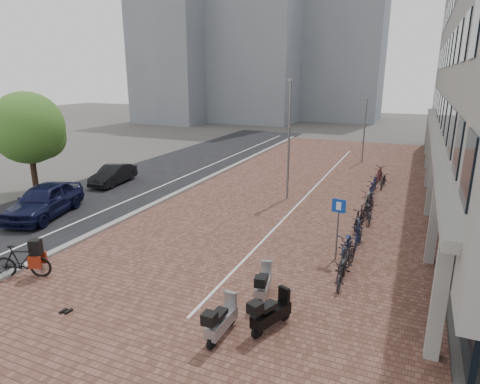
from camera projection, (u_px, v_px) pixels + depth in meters
The scene contains 19 objects.
ground at pixel (178, 265), 15.65m from camera, with size 140.00×140.00×0.00m, color #474442.
plaza_brick at pixel (308, 191), 25.47m from camera, with size 14.50×42.00×0.04m, color brown.
street_asphalt at pixel (159, 174), 29.67m from camera, with size 8.00×50.00×0.03m, color black.
curb at pixel (207, 179), 28.16m from camera, with size 0.35×42.00×0.14m, color gray.
lane_line at pixel (183, 177), 28.90m from camera, with size 0.12×44.00×0.00m, color white.
parking_line at pixel (311, 191), 25.39m from camera, with size 0.10×30.00×0.00m, color white.
bg_towers at pixel (266, 25), 60.41m from camera, with size 33.00×23.00×32.00m.
car_navy at pixel (44, 200), 20.74m from camera, with size 2.00×4.97×1.69m, color black.
car_dark at pixel (113, 175), 26.95m from camera, with size 1.35×3.88×1.28m, color black.
hero_bike at pixel (22, 261), 14.51m from camera, with size 2.10×1.33×1.44m.
shoes at pixel (65, 312), 12.45m from camera, with size 0.35×0.29×0.09m, color black, non-canonical shape.
scooter_front at pixel (221, 319), 11.20m from camera, with size 0.51×1.63×1.12m, color gray, non-canonical shape.
scooter_mid at pixel (271, 312), 11.54m from camera, with size 0.51×1.65×1.13m, color black, non-canonical shape.
scooter_back at pixel (263, 283), 13.14m from camera, with size 0.50×1.60×1.10m, color #A3A3A8, non-canonical shape.
parking_sign at pixel (338, 220), 15.58m from camera, with size 0.52×0.11×2.49m.
lamp_near at pixel (289, 142), 22.95m from camera, with size 0.12×0.12×6.70m, color slate.
lamp_far at pixel (364, 131), 33.13m from camera, with size 0.12×0.12×5.15m, color slate.
street_tree at pixel (31, 130), 23.93m from camera, with size 4.18×4.18×6.08m.
bike_row at pixel (368, 204), 21.23m from camera, with size 1.27×18.11×1.05m.
Camera 1 is at (7.86, -12.15, 7.00)m, focal length 30.69 mm.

